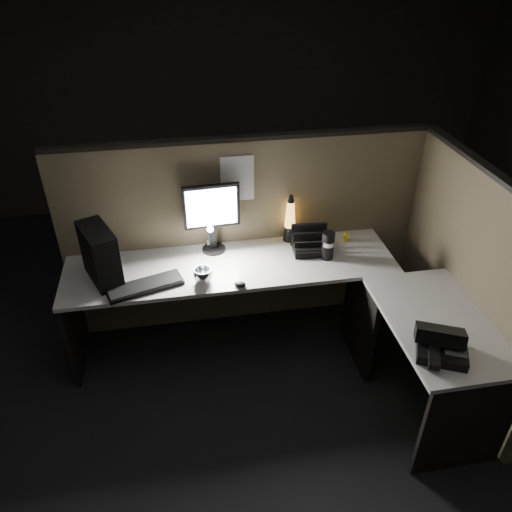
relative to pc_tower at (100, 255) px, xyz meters
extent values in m
plane|color=black|center=(1.01, -0.58, -0.92)|extent=(6.00, 6.00, 0.00)
plane|color=#282623|center=(1.01, 2.42, 0.43)|extent=(6.00, 0.00, 6.00)
cube|color=brown|center=(1.01, 0.35, -0.17)|extent=(2.66, 0.06, 1.50)
cube|color=brown|center=(2.34, -0.48, -0.17)|extent=(0.06, 1.66, 1.50)
cube|color=beige|center=(0.86, 0.02, -0.20)|extent=(2.30, 0.60, 0.03)
cube|color=beige|center=(2.01, -0.78, -0.20)|extent=(0.60, 1.00, 0.03)
cube|color=black|center=(-0.27, 0.02, -0.57)|extent=(0.03, 0.55, 0.70)
cube|color=black|center=(2.01, -1.26, -0.57)|extent=(0.55, 0.03, 0.70)
cube|color=black|center=(1.73, -0.28, -0.57)|extent=(0.03, 0.55, 0.70)
cube|color=black|center=(0.00, 0.00, 0.00)|extent=(0.29, 0.40, 0.38)
cylinder|color=black|center=(0.76, 0.23, -0.18)|extent=(0.17, 0.17, 0.01)
cube|color=black|center=(0.76, 0.25, -0.08)|extent=(0.05, 0.04, 0.19)
cube|color=black|center=(0.76, 0.24, 0.16)|extent=(0.40, 0.06, 0.32)
cube|color=white|center=(0.76, 0.22, 0.16)|extent=(0.35, 0.02, 0.27)
cube|color=black|center=(0.27, -0.15, -0.18)|extent=(0.52, 0.30, 0.02)
ellipsoid|color=black|center=(0.88, -0.24, -0.17)|extent=(0.09, 0.08, 0.03)
cube|color=silver|center=(0.73, 0.30, -0.17)|extent=(0.04, 0.05, 0.03)
cylinder|color=silver|center=(0.73, 0.30, -0.07)|extent=(0.01, 0.01, 0.19)
cylinder|color=silver|center=(0.73, 0.24, 0.03)|extent=(0.01, 0.12, 0.01)
sphere|color=white|center=(0.73, 0.16, 0.02)|extent=(0.05, 0.05, 0.05)
cube|color=black|center=(1.45, 0.10, -0.16)|extent=(0.28, 0.25, 0.05)
cube|color=black|center=(1.45, 0.06, -0.12)|extent=(0.26, 0.04, 0.09)
cube|color=black|center=(1.45, 0.18, -0.08)|extent=(0.26, 0.04, 0.18)
cone|color=black|center=(1.33, 0.27, -0.13)|extent=(0.10, 0.10, 0.12)
cone|color=gold|center=(1.33, 0.27, 0.03)|extent=(0.08, 0.08, 0.20)
sphere|color=brown|center=(1.33, 0.27, -0.04)|extent=(0.04, 0.04, 0.04)
sphere|color=brown|center=(1.33, 0.27, 0.04)|extent=(0.03, 0.03, 0.03)
cone|color=black|center=(1.33, 0.27, 0.15)|extent=(0.05, 0.05, 0.05)
cylinder|color=black|center=(1.54, -0.02, -0.09)|extent=(0.09, 0.09, 0.21)
imported|color=silver|center=(0.65, -0.15, -0.14)|extent=(0.16, 0.16, 0.10)
sphere|color=yellow|center=(1.74, 0.18, -0.15)|extent=(0.05, 0.05, 0.05)
cube|color=white|center=(0.95, 0.31, 0.32)|extent=(0.23, 0.00, 0.33)
cube|color=black|center=(1.88, -1.05, -0.16)|extent=(0.34, 0.32, 0.06)
cube|color=black|center=(1.88, -1.00, -0.09)|extent=(0.31, 0.25, 0.12)
cube|color=black|center=(1.80, -1.10, -0.13)|extent=(0.13, 0.20, 0.04)
cube|color=#3F3F42|center=(1.94, -1.08, -0.13)|extent=(0.15, 0.15, 0.00)
camera|label=1|loc=(0.54, -2.83, 1.78)|focal=35.00mm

